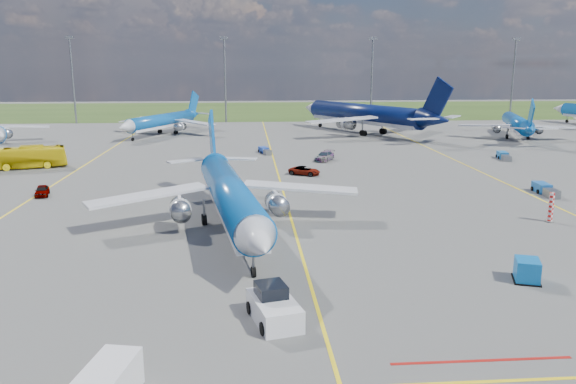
{
  "coord_description": "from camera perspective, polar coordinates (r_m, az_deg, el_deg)",
  "views": [
    {
      "loc": [
        -4.41,
        -44.53,
        15.59
      ],
      "look_at": [
        -0.69,
        5.96,
        4.0
      ],
      "focal_mm": 35.0,
      "sensor_mm": 36.0,
      "label": 1
    }
  ],
  "objects": [
    {
      "name": "ground",
      "position": [
        47.39,
        1.37,
        -6.32
      ],
      "size": [
        400.0,
        400.0,
        0.0
      ],
      "primitive_type": "plane",
      "color": "#535351",
      "rests_on": "ground"
    },
    {
      "name": "grass_strip",
      "position": [
        195.2,
        -2.94,
        8.3
      ],
      "size": [
        400.0,
        80.0,
        0.01
      ],
      "primitive_type": "cube",
      "color": "#2D4719",
      "rests_on": "ground"
    },
    {
      "name": "taxiway_lines",
      "position": [
        74.04,
        -0.57,
        0.74
      ],
      "size": [
        60.25,
        160.0,
        0.02
      ],
      "color": "yellow",
      "rests_on": "ground"
    },
    {
      "name": "floodlight_masts",
      "position": [
        155.23,
        1.14,
        11.77
      ],
      "size": [
        202.2,
        0.5,
        22.7
      ],
      "color": "slate",
      "rests_on": "ground"
    },
    {
      "name": "warning_post",
      "position": [
        62.31,
        25.15,
        -1.42
      ],
      "size": [
        0.5,
        0.5,
        3.0
      ],
      "primitive_type": "cylinder",
      "color": "red",
      "rests_on": "ground"
    },
    {
      "name": "bg_jet_nnw",
      "position": [
        129.95,
        -12.63,
        5.69
      ],
      "size": [
        37.39,
        41.5,
        8.88
      ],
      "primitive_type": null,
      "rotation": [
        0.0,
        0.0,
        -0.42
      ],
      "color": "#0B519F",
      "rests_on": "ground"
    },
    {
      "name": "bg_jet_n",
      "position": [
        130.38,
        7.67,
        5.91
      ],
      "size": [
        56.63,
        60.8,
        12.76
      ],
      "primitive_type": null,
      "rotation": [
        0.0,
        0.0,
        3.67
      ],
      "color": "#081443",
      "rests_on": "ground"
    },
    {
      "name": "bg_jet_ne",
      "position": [
        131.52,
        22.12,
        5.14
      ],
      "size": [
        34.97,
        40.33,
        8.94
      ],
      "primitive_type": null,
      "rotation": [
        0.0,
        0.0,
        2.84
      ],
      "color": "#0B519F",
      "rests_on": "ground"
    },
    {
      "name": "main_airliner",
      "position": [
        54.4,
        -5.8,
        -3.83
      ],
      "size": [
        34.5,
        42.0,
        9.94
      ],
      "primitive_type": null,
      "rotation": [
        0.0,
        0.0,
        0.16
      ],
      "color": "#0B519F",
      "rests_on": "ground"
    },
    {
      "name": "pushback_tug",
      "position": [
        35.5,
        -1.48,
        -11.58
      ],
      "size": [
        3.49,
        6.62,
        2.2
      ],
      "rotation": [
        0.0,
        0.0,
        0.25
      ],
      "color": "silver",
      "rests_on": "ground"
    },
    {
      "name": "uld_container",
      "position": [
        45.06,
        23.12,
        -7.32
      ],
      "size": [
        2.24,
        2.49,
        1.65
      ],
      "primitive_type": "cube",
      "rotation": [
        0.0,
        0.0,
        -0.34
      ],
      "color": "#0C62B0",
      "rests_on": "ground"
    },
    {
      "name": "apron_bus",
      "position": [
        94.32,
        -25.28,
        3.2
      ],
      "size": [
        12.6,
        6.48,
        3.43
      ],
      "primitive_type": "imported",
      "rotation": [
        0.0,
        0.0,
        1.88
      ],
      "color": "yellow",
      "rests_on": "ground"
    },
    {
      "name": "service_car_a",
      "position": [
        73.98,
        -23.71,
        0.13
      ],
      "size": [
        2.35,
        4.0,
        1.28
      ],
      "primitive_type": "imported",
      "rotation": [
        0.0,
        0.0,
        0.24
      ],
      "color": "#999999",
      "rests_on": "ground"
    },
    {
      "name": "service_car_b",
      "position": [
        80.49,
        1.69,
        2.18
      ],
      "size": [
        4.97,
        3.91,
        1.26
      ],
      "primitive_type": "imported",
      "rotation": [
        0.0,
        0.0,
        1.1
      ],
      "color": "#999999",
      "rests_on": "ground"
    },
    {
      "name": "service_car_c",
      "position": [
        92.79,
        3.73,
        3.66
      ],
      "size": [
        4.25,
        5.51,
        1.49
      ],
      "primitive_type": "imported",
      "rotation": [
        0.0,
        0.0,
        -0.49
      ],
      "color": "#999999",
      "rests_on": "ground"
    },
    {
      "name": "baggage_tug_w",
      "position": [
        75.58,
        24.65,
        0.23
      ],
      "size": [
        1.82,
        5.34,
        1.18
      ],
      "rotation": [
        0.0,
        0.0,
        -0.08
      ],
      "color": "#1B5AA4",
      "rests_on": "ground"
    },
    {
      "name": "baggage_tug_c",
      "position": [
        100.24,
        -2.37,
        4.21
      ],
      "size": [
        2.35,
        4.68,
        1.02
      ],
      "rotation": [
        0.0,
        0.0,
        0.27
      ],
      "color": "#1B3EA3",
      "rests_on": "ground"
    },
    {
      "name": "baggage_tug_e",
      "position": [
        100.62,
        21.07,
        3.42
      ],
      "size": [
        2.26,
        5.16,
        1.12
      ],
      "rotation": [
        0.0,
        0.0,
        -0.19
      ],
      "color": "#1C64A9",
      "rests_on": "ground"
    }
  ]
}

